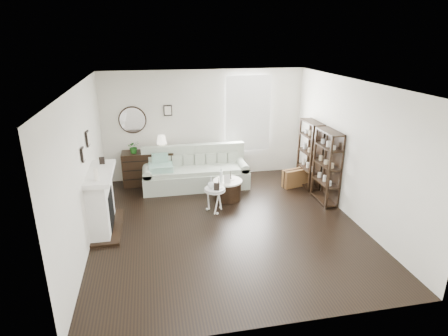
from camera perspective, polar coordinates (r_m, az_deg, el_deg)
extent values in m
plane|color=black|center=(7.37, 0.42, -8.58)|extent=(5.50, 5.50, 0.00)
plane|color=white|center=(6.53, 0.48, 12.75)|extent=(5.50, 5.50, 0.00)
plane|color=white|center=(9.44, -2.95, 6.61)|extent=(5.00, 0.00, 5.00)
plane|color=white|center=(4.39, 7.82, -9.76)|extent=(5.00, 0.00, 5.00)
plane|color=white|center=(6.80, -20.65, 0.05)|extent=(0.00, 5.50, 5.50)
plane|color=white|center=(7.71, 18.99, 2.50)|extent=(0.00, 5.50, 5.50)
cube|color=white|center=(9.58, 3.63, 8.33)|extent=(1.00, 0.02, 1.80)
cube|color=white|center=(9.52, 3.73, 8.25)|extent=(1.15, 0.02, 1.90)
cylinder|color=silver|center=(9.28, -13.77, 7.11)|extent=(0.60, 0.03, 0.60)
cube|color=black|center=(9.24, -8.56, 8.67)|extent=(0.20, 0.03, 0.26)
cube|color=white|center=(7.34, -18.25, -4.97)|extent=(0.34, 1.20, 1.10)
cube|color=black|center=(7.40, -17.89, -6.01)|extent=(0.30, 0.65, 0.70)
cube|color=white|center=(7.12, -18.34, -0.78)|extent=(0.44, 1.35, 0.08)
cube|color=black|center=(7.56, -17.22, -8.56)|extent=(0.50, 1.40, 0.05)
cylinder|color=white|center=(6.65, -18.89, -0.90)|extent=(0.08, 0.08, 0.22)
cube|color=black|center=(7.46, -18.11, 1.08)|extent=(0.10, 0.03, 0.14)
cube|color=black|center=(6.68, -20.71, 1.94)|extent=(0.03, 0.18, 0.24)
cube|color=black|center=(7.27, -20.06, 4.23)|extent=(0.03, 0.22, 0.28)
cube|color=black|center=(9.10, 12.94, 2.03)|extent=(0.30, 0.80, 1.60)
cylinder|color=tan|center=(8.97, 13.32, -0.16)|extent=(0.08, 0.08, 0.11)
cylinder|color=tan|center=(9.18, 12.69, 0.36)|extent=(0.08, 0.08, 0.11)
cylinder|color=tan|center=(9.40, 12.09, 0.86)|extent=(0.08, 0.08, 0.11)
cylinder|color=tan|center=(8.84, 13.52, 2.28)|extent=(0.08, 0.08, 0.11)
cylinder|color=tan|center=(9.06, 12.88, 2.75)|extent=(0.08, 0.08, 0.11)
cylinder|color=tan|center=(9.28, 12.27, 3.20)|extent=(0.08, 0.08, 0.11)
cylinder|color=tan|center=(8.74, 13.73, 4.78)|extent=(0.08, 0.08, 0.11)
cylinder|color=tan|center=(8.96, 13.07, 5.20)|extent=(0.08, 0.08, 0.11)
cylinder|color=tan|center=(9.18, 12.45, 5.59)|extent=(0.08, 0.08, 0.11)
cube|color=black|center=(8.34, 15.39, 0.16)|extent=(0.30, 0.80, 1.60)
cylinder|color=tan|center=(8.22, 15.84, -2.26)|extent=(0.08, 0.08, 0.11)
cylinder|color=tan|center=(8.42, 15.09, -1.64)|extent=(0.08, 0.08, 0.11)
cylinder|color=tan|center=(8.63, 14.38, -1.05)|extent=(0.08, 0.08, 0.11)
cylinder|color=tan|center=(8.08, 16.10, 0.37)|extent=(0.08, 0.08, 0.11)
cylinder|color=tan|center=(8.29, 15.34, 0.93)|extent=(0.08, 0.08, 0.11)
cylinder|color=tan|center=(8.50, 14.61, 1.47)|extent=(0.08, 0.08, 0.11)
cylinder|color=tan|center=(7.96, 16.38, 3.08)|extent=(0.08, 0.08, 0.11)
cylinder|color=tan|center=(8.17, 15.59, 3.59)|extent=(0.08, 0.08, 0.11)
cylinder|color=tan|center=(8.39, 14.85, 4.07)|extent=(0.08, 0.08, 0.11)
cube|color=#ACB8A4|center=(9.03, -4.32, -1.70)|extent=(2.50, 0.86, 0.40)
cube|color=#ACB8A4|center=(8.91, -4.34, -0.27)|extent=(2.16, 0.69, 0.10)
cube|color=#ACB8A4|center=(9.21, -4.64, 1.28)|extent=(2.50, 0.19, 0.77)
cube|color=#ACB8A4|center=(8.96, -11.54, -1.90)|extent=(0.21, 0.82, 0.50)
cube|color=#ACB8A4|center=(9.20, 2.69, -0.92)|extent=(0.21, 0.82, 0.50)
cube|color=#268E6D|center=(8.80, -9.62, 0.06)|extent=(0.56, 0.46, 0.14)
cube|color=brown|center=(9.21, 10.80, -1.47)|extent=(0.68, 0.36, 0.43)
cube|color=black|center=(9.34, -11.45, 0.06)|extent=(1.22, 0.51, 0.82)
cube|color=black|center=(9.16, -11.36, -1.57)|extent=(1.17, 0.01, 0.02)
cube|color=black|center=(9.08, -11.45, -0.25)|extent=(1.17, 0.01, 0.02)
cube|color=black|center=(9.01, -11.55, 1.09)|extent=(1.17, 0.01, 0.01)
imported|color=#1E5C1A|center=(9.13, -13.60, 3.14)|extent=(0.31, 0.28, 0.31)
cylinder|color=black|center=(8.35, 0.56, -3.42)|extent=(0.59, 0.59, 0.41)
cylinder|color=white|center=(8.27, 0.57, -2.00)|extent=(0.65, 0.65, 0.04)
cylinder|color=white|center=(7.67, -1.41, -3.20)|extent=(0.42, 0.42, 0.03)
cylinder|color=white|center=(7.68, -1.41, -3.45)|extent=(0.43, 0.43, 0.02)
cylinder|color=white|center=(7.77, -1.40, -4.98)|extent=(0.03, 0.03, 0.49)
cylinder|color=silver|center=(8.11, -0.44, -1.16)|extent=(0.07, 0.07, 0.30)
cube|color=silver|center=(8.07, 0.49, -1.70)|extent=(0.15, 0.07, 0.19)
cube|color=black|center=(7.53, -1.13, -2.88)|extent=(0.12, 0.08, 0.15)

